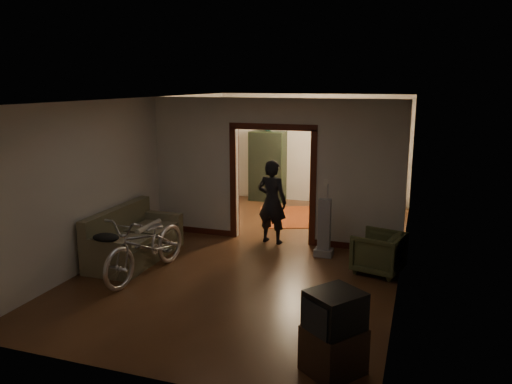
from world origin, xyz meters
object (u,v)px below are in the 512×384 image
at_px(armchair, 378,252).
at_px(sofa, 135,234).
at_px(bicycle, 147,244).
at_px(desk, 354,193).
at_px(person, 272,202).
at_px(locker, 268,166).

bearing_deg(armchair, sofa, -65.00).
distance_m(bicycle, desk, 6.05).
bearing_deg(person, armchair, 165.07).
relative_size(sofa, bicycle, 0.99).
bearing_deg(bicycle, person, 64.43).
distance_m(bicycle, armchair, 3.79).
height_order(locker, desk, locker).
xyz_separation_m(armchair, locker, (-3.28, 4.37, 0.58)).
height_order(armchair, person, person).
xyz_separation_m(bicycle, armchair, (3.55, 1.33, -0.18)).
bearing_deg(locker, armchair, -53.42).
bearing_deg(locker, desk, -6.03).
distance_m(armchair, person, 2.38).
bearing_deg(sofa, armchair, 9.57).
bearing_deg(bicycle, sofa, 140.70).
xyz_separation_m(bicycle, person, (1.42, 2.29, 0.29)).
bearing_deg(armchair, locker, -128.08).
relative_size(person, desk, 1.50).
distance_m(sofa, locker, 5.19).
distance_m(sofa, desk, 5.81).
bearing_deg(person, sofa, 49.31).
distance_m(sofa, person, 2.66).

